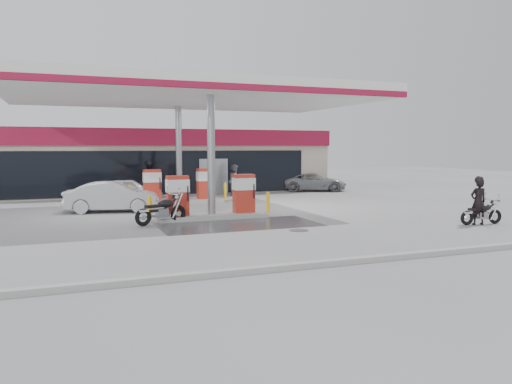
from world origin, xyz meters
TOP-DOWN VIEW (x-y plane):
  - ground at (0.00, 0.00)m, footprint 90.00×90.00m
  - wet_patch at (0.50, 0.00)m, footprint 6.00×3.00m
  - drain_cover at (2.00, -2.00)m, footprint 0.70×0.70m
  - kerb at (0.00, -7.00)m, footprint 28.00×0.25m
  - store_building at (0.01, 15.94)m, footprint 22.00×8.22m
  - canopy at (0.00, 5.00)m, footprint 16.00×10.02m
  - pump_island_near at (0.00, 2.00)m, footprint 5.14×1.30m
  - pump_island_far at (0.00, 8.00)m, footprint 5.14×1.30m
  - main_motorcycle at (9.04, -3.26)m, footprint 1.82×0.70m
  - biker_main at (8.85, -3.24)m, footprint 0.69×0.52m
  - parked_motorcycle at (-2.18, 1.22)m, footprint 2.10×1.04m
  - sedan_white at (-2.30, 10.20)m, footprint 3.75×2.03m
  - attendant at (3.96, 10.65)m, footprint 0.95×1.09m
  - hatchback_silver at (-3.59, 5.60)m, footprint 4.32×2.21m
  - parked_car_right at (10.00, 12.00)m, footprint 4.67×3.31m
  - biker_walking at (-0.92, 11.80)m, footprint 1.27×1.02m

SIDE VIEW (x-z plane):
  - ground at x=0.00m, z-range 0.00..0.00m
  - wet_patch at x=0.50m, z-range 0.00..0.00m
  - drain_cover at x=2.00m, z-range 0.00..0.01m
  - kerb at x=0.00m, z-range 0.00..0.15m
  - main_motorcycle at x=9.04m, z-range -0.05..0.88m
  - parked_motorcycle at x=-2.18m, z-range -0.06..1.06m
  - parked_car_right at x=10.00m, z-range 0.00..1.18m
  - sedan_white at x=-2.30m, z-range 0.00..1.21m
  - hatchback_silver at x=-3.59m, z-range 0.00..1.36m
  - pump_island_near at x=0.00m, z-range -0.18..1.60m
  - pump_island_far at x=0.00m, z-range -0.18..1.60m
  - biker_main at x=8.85m, z-range 0.00..1.73m
  - attendant at x=3.96m, z-range 0.00..1.88m
  - biker_walking at x=-0.92m, z-range 0.00..2.03m
  - store_building at x=0.01m, z-range 0.01..4.01m
  - canopy at x=0.00m, z-range 2.51..8.02m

